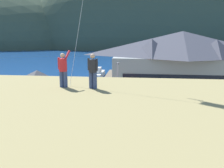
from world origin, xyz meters
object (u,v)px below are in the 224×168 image
wharf_dock (114,77)px  parked_car_back_row_right (184,147)px  person_companion (93,70)px  moored_boat_wharfside (98,74)px  parked_car_mid_row_center (66,136)px  parked_car_mid_row_near (163,118)px  person_kite_flyer (63,69)px  parked_car_back_row_left (113,147)px  parked_car_corner_spot (104,117)px  parking_light_pole (118,84)px  parked_car_mid_row_far (212,119)px  harbor_lodge (181,61)px  storage_shed_near_lot (38,93)px

wharf_dock → parked_car_back_row_right: 34.21m
person_companion → moored_boat_wharfside: bearing=98.9°
parked_car_mid_row_center → person_companion: bearing=-64.4°
parked_car_mid_row_near → person_kite_flyer: size_ratio=2.29×
parked_car_mid_row_center → parked_car_back_row_left: size_ratio=0.99×
parked_car_corner_spot → parked_car_back_row_right: bearing=-41.4°
parked_car_corner_spot → parking_light_pole: size_ratio=0.68×
parked_car_mid_row_far → harbor_lodge: bearing=95.1°
moored_boat_wharfside → parked_car_back_row_right: moored_boat_wharfside is taller
parked_car_mid_row_center → parked_car_back_row_right: (9.97, -1.06, 0.00)m
wharf_dock → parked_car_mid_row_far: bearing=-63.5°
moored_boat_wharfside → person_companion: 42.15m
parked_car_mid_row_far → wharf_dock: bearing=116.5°
harbor_lodge → wharf_dock: 17.29m
parked_car_mid_row_far → parked_car_back_row_left: (-9.56, -7.74, 0.00)m
storage_shed_near_lot → parked_car_mid_row_center: bearing=-54.4°
storage_shed_near_lot → wharf_dock: 25.51m
storage_shed_near_lot → parked_car_back_row_right: storage_shed_near_lot is taller
parked_car_back_row_right → person_kite_flyer: 12.71m
harbor_lodge → person_companion: 29.90m
parked_car_mid_row_near → parking_light_pole: size_ratio=0.69×
person_companion → parked_car_mid_row_far: bearing=55.4°
parked_car_mid_row_near → parked_car_mid_row_center: bearing=-147.6°
wharf_dock → parked_car_corner_spot: size_ratio=3.13×
moored_boat_wharfside → parked_car_corner_spot: moored_boat_wharfside is taller
parked_car_mid_row_near → parked_car_back_row_left: (-4.52, -7.32, 0.00)m
parked_car_mid_row_far → parking_light_pole: size_ratio=0.69×
parked_car_back_row_left → parked_car_corner_spot: bearing=103.9°
storage_shed_near_lot → person_companion: bearing=-59.5°
person_companion → parking_light_pole: bearing=90.9°
storage_shed_near_lot → parked_car_back_row_right: 17.51m
person_kite_flyer → parked_car_corner_spot: bearing=89.4°
parked_car_back_row_right → parked_car_mid_row_far: size_ratio=0.99×
wharf_dock → person_companion: person_companion is taller
parked_car_back_row_right → parked_car_corner_spot: same height
parking_light_pole → person_companion: size_ratio=3.57×
wharf_dock → moored_boat_wharfside: size_ratio=1.94×
parked_car_back_row_left → parked_car_mid_row_center: bearing=158.9°
parked_car_mid_row_center → person_companion: size_ratio=2.46×
parked_car_corner_spot → parking_light_pole: 4.98m
harbor_lodge → person_kite_flyer: 30.26m
wharf_dock → person_kite_flyer: bearing=-88.0°
wharf_dock → storage_shed_near_lot: bearing=-104.4°
harbor_lodge → storage_shed_near_lot: 22.10m
storage_shed_near_lot → person_kite_flyer: person_kite_flyer is taller
wharf_dock → parked_car_corner_spot: parked_car_corner_spot is taller
storage_shed_near_lot → parked_car_mid_row_near: 14.37m
parked_car_corner_spot → person_kite_flyer: 15.50m
harbor_lodge → storage_shed_near_lot: size_ratio=3.67×
wharf_dock → parking_light_pole: bearing=-83.2°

